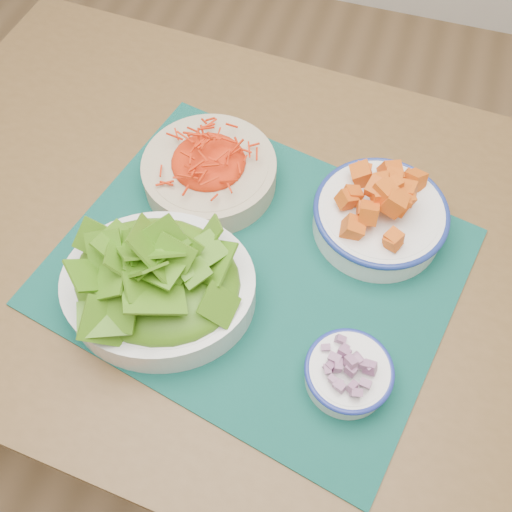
{
  "coord_description": "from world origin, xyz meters",
  "views": [
    {
      "loc": [
        0.44,
        -0.21,
        1.54
      ],
      "look_at": [
        0.3,
        0.22,
        0.78
      ],
      "focal_mm": 40.0,
      "sensor_mm": 36.0,
      "label": 1
    }
  ],
  "objects": [
    {
      "name": "placemat",
      "position": [
        0.3,
        0.22,
        0.75
      ],
      "size": [
        0.69,
        0.61,
        0.0
      ],
      "primitive_type": "cube",
      "rotation": [
        0.0,
        0.0,
        -0.2
      ],
      "color": "#07332D",
      "rests_on": "table"
    },
    {
      "name": "ground",
      "position": [
        0.0,
        0.0,
        0.0
      ],
      "size": [
        4.0,
        4.0,
        0.0
      ],
      "primitive_type": "plane",
      "color": "olive",
      "rests_on": "ground"
    },
    {
      "name": "lettuce_bowl",
      "position": [
        0.18,
        0.12,
        0.82
      ],
      "size": [
        0.34,
        0.31,
        0.13
      ],
      "rotation": [
        0.0,
        0.0,
        0.25
      ],
      "color": "white",
      "rests_on": "placemat"
    },
    {
      "name": "carrot_bowl",
      "position": [
        0.17,
        0.36,
        0.8
      ],
      "size": [
        0.28,
        0.28,
        0.09
      ],
      "rotation": [
        0.0,
        0.0,
        -0.25
      ],
      "color": "#C7B694",
      "rests_on": "placemat"
    },
    {
      "name": "table",
      "position": [
        0.25,
        0.27,
        0.66
      ],
      "size": [
        1.35,
        0.94,
        0.75
      ],
      "rotation": [
        0.0,
        0.0,
        -0.06
      ],
      "color": "brown",
      "rests_on": "ground"
    },
    {
      "name": "squash_bowl",
      "position": [
        0.47,
        0.35,
        0.8
      ],
      "size": [
        0.27,
        0.27,
        0.1
      ],
      "rotation": [
        0.0,
        0.0,
        -0.38
      ],
      "color": "white",
      "rests_on": "placemat"
    },
    {
      "name": "onion_bowl",
      "position": [
        0.48,
        0.08,
        0.79
      ],
      "size": [
        0.16,
        0.16,
        0.07
      ],
      "rotation": [
        0.0,
        0.0,
        0.41
      ],
      "color": "white",
      "rests_on": "placemat"
    }
  ]
}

